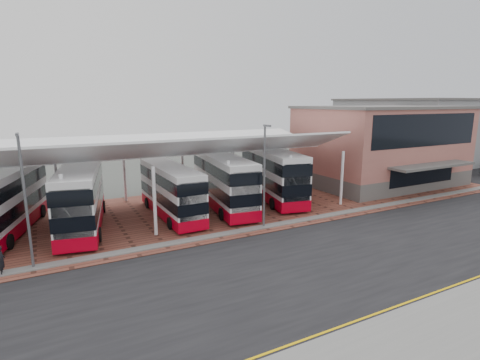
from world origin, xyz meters
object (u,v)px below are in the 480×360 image
(bus_2, at_px, (81,198))
(terminal, at_px, (381,145))
(bus_4, at_px, (223,182))
(pedestrian, at_px, (1,260))
(bus_1, at_px, (5,202))
(bus_5, at_px, (272,174))
(bus_3, at_px, (171,191))

(bus_2, bearing_deg, terminal, 12.27)
(bus_4, height_order, pedestrian, bus_4)
(terminal, xyz_separation_m, bus_2, (-33.58, -1.12, -2.20))
(terminal, distance_m, bus_1, 38.75)
(bus_1, bearing_deg, terminal, 15.43)
(terminal, distance_m, pedestrian, 39.49)
(bus_4, bearing_deg, bus_2, -172.17)
(terminal, relative_size, pedestrian, 10.55)
(bus_1, relative_size, bus_2, 0.99)
(bus_1, height_order, bus_5, bus_5)
(bus_3, height_order, pedestrian, bus_3)
(terminal, relative_size, bus_2, 1.53)
(bus_1, relative_size, pedestrian, 6.81)
(bus_1, height_order, bus_4, bus_4)
(bus_4, bearing_deg, bus_3, -168.97)
(bus_3, height_order, bus_4, bus_4)
(bus_2, bearing_deg, bus_5, 12.69)
(bus_4, bearing_deg, pedestrian, -151.00)
(bus_1, bearing_deg, bus_3, 8.10)
(pedestrian, bearing_deg, bus_5, -74.98)
(bus_1, bearing_deg, bus_4, 11.36)
(terminal, distance_m, bus_2, 33.67)
(terminal, xyz_separation_m, bus_4, (-21.39, -1.09, -2.19))
(bus_2, xyz_separation_m, bus_5, (17.98, 0.73, 0.09))
(terminal, xyz_separation_m, bus_3, (-26.52, -1.39, -2.42))
(bus_2, height_order, bus_4, bus_4)
(bus_3, height_order, bus_5, bus_5)
(bus_4, relative_size, pedestrian, 6.91)
(bus_2, distance_m, pedestrian, 8.44)
(pedestrian, bearing_deg, bus_4, -71.53)
(bus_4, distance_m, pedestrian, 18.47)
(terminal, height_order, bus_3, terminal)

